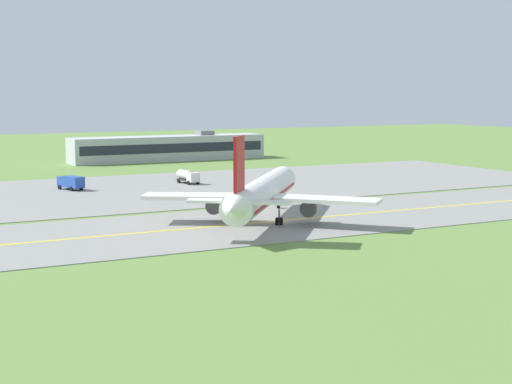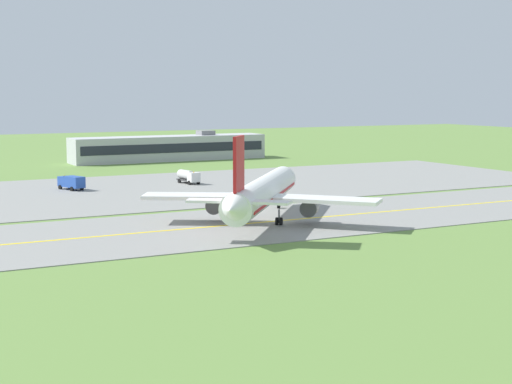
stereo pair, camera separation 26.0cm
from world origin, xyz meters
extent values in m
plane|color=olive|center=(0.00, 0.00, 0.00)|extent=(500.00, 500.00, 0.00)
cube|color=gray|center=(0.00, 0.00, 0.05)|extent=(240.00, 28.00, 0.10)
cube|color=gray|center=(10.00, 42.00, 0.05)|extent=(140.00, 52.00, 0.10)
cube|color=yellow|center=(0.00, 0.00, 0.11)|extent=(220.00, 0.60, 0.01)
cylinder|color=white|center=(-1.83, 0.31, 4.20)|extent=(24.53, 28.92, 4.00)
cone|color=white|center=(9.64, 14.44, 4.20)|extent=(4.59, 4.41, 3.80)
cone|color=white|center=(-13.42, -13.98, 4.60)|extent=(4.66, 4.63, 3.40)
cube|color=red|center=(-1.83, 0.31, 3.70)|extent=(22.88, 26.86, 0.36)
cube|color=#1E232D|center=(8.26, 12.73, 4.90)|extent=(3.77, 3.54, 0.70)
cube|color=white|center=(-9.81, 3.96, 3.70)|extent=(15.33, 11.85, 0.50)
cylinder|color=#47474C|center=(-7.00, 4.25, 2.30)|extent=(3.93, 4.09, 2.30)
cylinder|color=black|center=(-5.99, 5.49, 2.30)|extent=(1.79, 1.52, 2.10)
cube|color=white|center=(3.39, -6.75, 3.70)|extent=(13.73, 14.25, 0.50)
cylinder|color=#47474C|center=(3.10, -3.94, 2.30)|extent=(3.93, 4.09, 2.30)
cylinder|color=black|center=(4.10, -2.70, 2.30)|extent=(1.79, 1.52, 2.10)
cube|color=red|center=(-11.28, -11.34, 9.45)|extent=(3.08, 3.67, 6.50)
cube|color=white|center=(-13.89, -9.48, 5.00)|extent=(6.34, 5.28, 0.30)
cube|color=white|center=(-8.92, -13.51, 5.00)|extent=(5.94, 5.94, 0.30)
cylinder|color=slate|center=(6.37, 10.40, 1.38)|extent=(0.24, 0.24, 1.65)
cylinder|color=black|center=(6.37, 10.40, 0.55)|extent=(0.96, 1.07, 1.10)
cylinder|color=slate|center=(-5.10, 0.40, 1.38)|extent=(0.24, 0.24, 1.65)
cylinder|color=black|center=(-5.32, 0.57, 0.55)|extent=(0.96, 1.07, 1.10)
cylinder|color=black|center=(-4.89, 0.22, 0.55)|extent=(0.96, 1.07, 1.10)
cylinder|color=slate|center=(-1.07, -2.88, 1.38)|extent=(0.24, 0.24, 1.65)
cylinder|color=black|center=(-1.28, -2.71, 0.55)|extent=(0.96, 1.07, 1.10)
cylinder|color=black|center=(-0.85, -3.05, 0.55)|extent=(0.96, 1.07, 1.10)
cube|color=#264CA5|center=(-16.51, 50.09, 1.50)|extent=(2.48, 2.35, 1.80)
cube|color=#1E232D|center=(-16.76, 50.81, 1.81)|extent=(1.78, 0.71, 0.81)
cube|color=#264CA5|center=(-15.53, 47.25, 1.60)|extent=(3.35, 4.66, 2.00)
cylinder|color=orange|center=(-16.51, 50.09, 2.50)|extent=(0.20, 0.20, 0.18)
cylinder|color=black|center=(-17.46, 49.76, 0.45)|extent=(0.58, 0.95, 0.90)
cylinder|color=black|center=(-15.57, 50.42, 0.45)|extent=(0.58, 0.95, 0.90)
cylinder|color=black|center=(-16.25, 46.12, 0.45)|extent=(0.58, 0.95, 0.90)
cylinder|color=black|center=(-14.27, 46.80, 0.45)|extent=(0.58, 0.95, 0.90)
cube|color=silver|center=(7.20, 45.30, 1.50)|extent=(2.19, 2.02, 1.80)
cube|color=#1E232D|center=(7.29, 44.54, 1.81)|extent=(1.84, 0.33, 0.81)
cylinder|color=silver|center=(6.86, 48.28, 1.75)|extent=(2.27, 4.38, 1.80)
cube|color=#383838|center=(6.86, 48.28, 0.72)|extent=(2.57, 4.41, 0.24)
cylinder|color=orange|center=(7.20, 45.30, 2.50)|extent=(0.20, 0.20, 0.18)
cylinder|color=black|center=(8.20, 45.41, 0.45)|extent=(0.40, 0.93, 0.90)
cylinder|color=black|center=(6.21, 45.18, 0.45)|extent=(0.40, 0.93, 0.90)
cylinder|color=black|center=(7.81, 49.23, 0.45)|extent=(0.40, 0.93, 0.90)
cylinder|color=black|center=(5.72, 48.99, 0.45)|extent=(0.40, 0.93, 0.90)
cube|color=#B2B2B7|center=(23.35, 98.94, 3.21)|extent=(51.79, 9.03, 6.42)
cube|color=#1E232D|center=(23.35, 94.38, 3.53)|extent=(49.72, 0.10, 2.31)
cube|color=slate|center=(33.71, 98.94, 7.02)|extent=(4.00, 4.00, 1.20)
camera|label=1|loc=(-52.50, -93.59, 17.78)|focal=55.29mm
camera|label=2|loc=(-52.27, -93.71, 17.78)|focal=55.29mm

